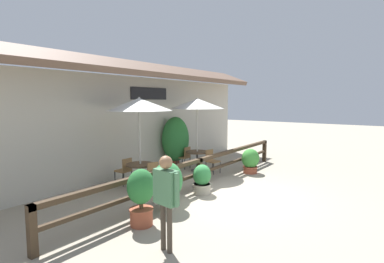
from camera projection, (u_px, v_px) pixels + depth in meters
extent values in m
plane|color=#9E937F|center=(229.00, 194.00, 8.75)|extent=(60.00, 60.00, 0.00)
cube|color=#BCB7A8|center=(129.00, 126.00, 11.03)|extent=(14.00, 0.40, 3.60)
cube|color=brown|center=(139.00, 68.00, 10.49)|extent=(14.28, 1.48, 0.70)
cube|color=black|center=(149.00, 94.00, 11.44)|extent=(1.90, 0.04, 0.46)
cube|color=#3D2D1E|center=(200.00, 160.00, 9.27)|extent=(10.40, 0.14, 0.11)
cube|color=#3D2D1E|center=(200.00, 173.00, 9.32)|extent=(10.40, 0.10, 0.09)
cube|color=#3D2D1E|center=(32.00, 231.00, 5.19)|extent=(0.14, 0.14, 0.95)
cube|color=#3D2D1E|center=(200.00, 173.00, 9.32)|extent=(0.14, 0.14, 0.95)
cube|color=#3D2D1E|center=(264.00, 151.00, 13.44)|extent=(0.14, 0.14, 0.95)
cylinder|color=#B7B2A8|center=(140.00, 149.00, 9.29)|extent=(0.06, 0.06, 2.49)
cone|color=silver|center=(139.00, 104.00, 9.15)|extent=(2.03, 2.03, 0.39)
sphere|color=#B2ADA3|center=(139.00, 98.00, 9.13)|extent=(0.07, 0.07, 0.07)
cylinder|color=#4C3826|center=(140.00, 165.00, 9.34)|extent=(0.89, 0.89, 0.05)
cylinder|color=#333333|center=(140.00, 177.00, 9.38)|extent=(0.07, 0.07, 0.72)
cylinder|color=#333333|center=(141.00, 187.00, 9.42)|extent=(0.49, 0.49, 0.03)
cube|color=olive|center=(157.00, 178.00, 8.90)|extent=(0.48, 0.48, 0.05)
cube|color=olive|center=(153.00, 169.00, 9.01)|extent=(0.40, 0.10, 0.40)
cylinder|color=#2D2D2D|center=(156.00, 188.00, 8.66)|extent=(0.04, 0.04, 0.43)
cylinder|color=#2D2D2D|center=(166.00, 185.00, 8.92)|extent=(0.04, 0.04, 0.43)
cylinder|color=#2D2D2D|center=(148.00, 185.00, 8.93)|extent=(0.04, 0.04, 0.43)
cylinder|color=#2D2D2D|center=(158.00, 183.00, 9.19)|extent=(0.04, 0.04, 0.43)
cube|color=olive|center=(123.00, 171.00, 9.76)|extent=(0.43, 0.43, 0.05)
cube|color=olive|center=(127.00, 165.00, 9.63)|extent=(0.40, 0.05, 0.40)
cylinder|color=#2D2D2D|center=(124.00, 176.00, 10.05)|extent=(0.04, 0.04, 0.43)
cylinder|color=#2D2D2D|center=(115.00, 178.00, 9.74)|extent=(0.04, 0.04, 0.43)
cylinder|color=#2D2D2D|center=(132.00, 177.00, 9.84)|extent=(0.04, 0.04, 0.43)
cylinder|color=#2D2D2D|center=(123.00, 180.00, 9.53)|extent=(0.04, 0.04, 0.43)
cylinder|color=#B7B2A8|center=(197.00, 139.00, 11.57)|extent=(0.06, 0.06, 2.49)
cone|color=silver|center=(197.00, 104.00, 11.43)|extent=(2.03, 2.03, 0.39)
sphere|color=#B2ADA3|center=(197.00, 98.00, 11.41)|extent=(0.07, 0.07, 0.07)
cylinder|color=#4C3826|center=(197.00, 152.00, 11.62)|extent=(0.89, 0.89, 0.05)
cylinder|color=#333333|center=(197.00, 162.00, 11.66)|extent=(0.07, 0.07, 0.72)
cylinder|color=#333333|center=(197.00, 170.00, 11.70)|extent=(0.49, 0.49, 0.03)
cube|color=olive|center=(213.00, 161.00, 11.26)|extent=(0.48, 0.48, 0.05)
cube|color=olive|center=(209.00, 155.00, 11.37)|extent=(0.40, 0.10, 0.40)
cylinder|color=#2D2D2D|center=(214.00, 169.00, 11.02)|extent=(0.04, 0.04, 0.43)
cylinder|color=#2D2D2D|center=(220.00, 168.00, 11.29)|extent=(0.04, 0.04, 0.43)
cylinder|color=#2D2D2D|center=(206.00, 168.00, 11.29)|extent=(0.04, 0.04, 0.43)
cylinder|color=#2D2D2D|center=(213.00, 166.00, 11.55)|extent=(0.04, 0.04, 0.43)
cube|color=olive|center=(184.00, 157.00, 12.10)|extent=(0.44, 0.44, 0.05)
cube|color=olive|center=(187.00, 152.00, 11.97)|extent=(0.40, 0.05, 0.40)
cylinder|color=#2D2D2D|center=(182.00, 162.00, 12.39)|extent=(0.04, 0.04, 0.43)
cylinder|color=#2D2D2D|center=(177.00, 163.00, 12.07)|extent=(0.04, 0.04, 0.43)
cylinder|color=#2D2D2D|center=(190.00, 163.00, 12.18)|extent=(0.04, 0.04, 0.43)
cylinder|color=#2D2D2D|center=(185.00, 164.00, 11.86)|extent=(0.04, 0.04, 0.43)
cylinder|color=#9E4C33|center=(250.00, 170.00, 11.32)|extent=(0.51, 0.51, 0.26)
cylinder|color=#9E4C33|center=(250.00, 167.00, 11.30)|extent=(0.55, 0.55, 0.04)
ellipsoid|color=#3D8E38|center=(250.00, 158.00, 11.27)|extent=(0.72, 0.65, 0.73)
cylinder|color=#B7AD99|center=(168.00, 203.00, 7.58)|extent=(0.35, 0.35, 0.32)
cylinder|color=#B7AD99|center=(168.00, 197.00, 7.56)|extent=(0.38, 0.38, 0.04)
ellipsoid|color=#338442|center=(167.00, 181.00, 7.52)|extent=(0.82, 0.74, 0.95)
cylinder|color=#9E4C33|center=(141.00, 217.00, 6.56)|extent=(0.49, 0.49, 0.38)
cylinder|color=#9E4C33|center=(141.00, 209.00, 6.55)|extent=(0.53, 0.53, 0.04)
cylinder|color=brown|center=(141.00, 203.00, 6.53)|extent=(0.09, 0.09, 0.23)
ellipsoid|color=#287033|center=(141.00, 186.00, 6.49)|extent=(0.64, 0.57, 0.78)
cylinder|color=#B7AD99|center=(202.00, 189.00, 8.81)|extent=(0.50, 0.50, 0.30)
cylinder|color=#B7AD99|center=(202.00, 184.00, 8.80)|extent=(0.54, 0.54, 0.04)
ellipsoid|color=#338442|center=(202.00, 175.00, 8.77)|extent=(0.57, 0.51, 0.62)
cylinder|color=brown|center=(176.00, 163.00, 12.33)|extent=(0.31, 0.31, 0.38)
cylinder|color=brown|center=(176.00, 158.00, 12.31)|extent=(0.33, 0.33, 0.04)
ellipsoid|color=#287033|center=(176.00, 139.00, 12.23)|extent=(1.18, 1.06, 1.83)
cylinder|color=#42382D|center=(163.00, 226.00, 5.48)|extent=(0.10, 0.10, 0.89)
cylinder|color=#42382D|center=(170.00, 229.00, 5.36)|extent=(0.10, 0.10, 0.89)
cube|color=#4C7F56|center=(166.00, 187.00, 5.34)|extent=(0.28, 0.51, 0.63)
cylinder|color=#4C7F56|center=(156.00, 184.00, 5.53)|extent=(0.08, 0.08, 0.60)
cylinder|color=#4C7F56|center=(176.00, 190.00, 5.15)|extent=(0.08, 0.08, 0.60)
sphere|color=#9E704C|center=(166.00, 162.00, 5.29)|extent=(0.24, 0.24, 0.24)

